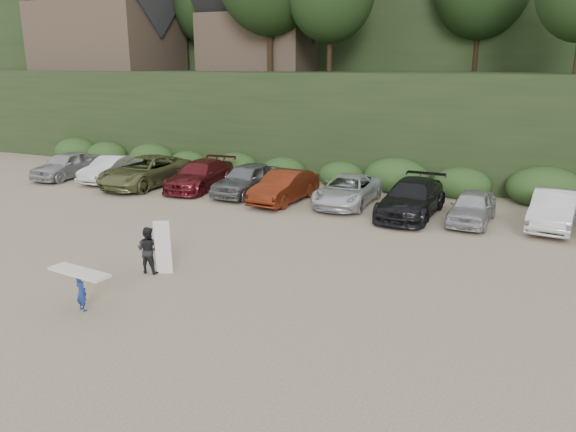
% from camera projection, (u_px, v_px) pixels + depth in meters
% --- Properties ---
extents(ground, '(120.00, 120.00, 0.00)m').
position_uv_depth(ground, '(255.00, 280.00, 17.52)').
color(ground, tan).
rests_on(ground, ground).
extents(hillside_backdrop, '(90.00, 41.50, 28.00)m').
position_uv_depth(hillside_backdrop, '(455.00, 4.00, 46.14)').
color(hillside_backdrop, black).
rests_on(hillside_backdrop, ground).
extents(parked_cars, '(39.16, 6.24, 1.63)m').
position_uv_depth(parked_cars, '(363.00, 193.00, 25.91)').
color(parked_cars, '#A9A8AD').
rests_on(parked_cars, ground).
extents(child_surfer, '(1.97, 0.75, 1.15)m').
position_uv_depth(child_surfer, '(80.00, 283.00, 15.16)').
color(child_surfer, navy).
rests_on(child_surfer, ground).
extents(adult_surfer, '(1.24, 0.67, 1.80)m').
position_uv_depth(adult_surfer, '(149.00, 250.00, 17.94)').
color(adult_surfer, black).
rests_on(adult_surfer, ground).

